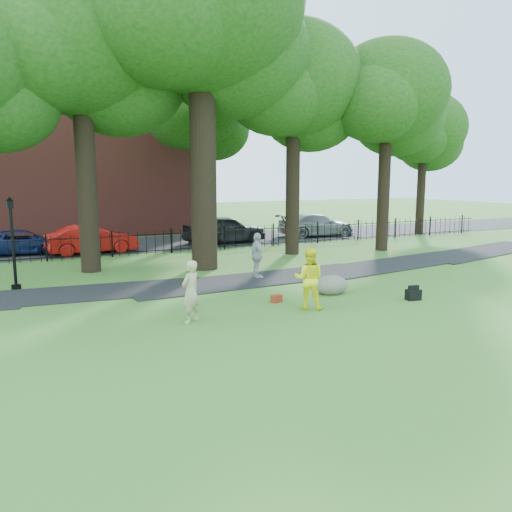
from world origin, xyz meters
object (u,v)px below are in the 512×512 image
man (309,279)px  lamppost (13,245)px  big_tree (203,21)px  boulder (331,283)px  red_sedan (92,239)px  woman (191,292)px

man → lamppost: lamppost is taller
big_tree → lamppost: size_ratio=4.42×
boulder → lamppost: lamppost is taller
boulder → lamppost: size_ratio=0.37×
man → boulder: size_ratio=1.56×
big_tree → lamppost: (-7.50, -1.02, -8.55)m
big_tree → red_sedan: 12.02m
woman → lamppost: bearing=-87.0°
woman → man: 3.63m
man → woman: bearing=32.2°
boulder → red_sedan: bearing=115.1°
woman → red_sedan: size_ratio=0.38×
woman → red_sedan: woman is taller
boulder → red_sedan: red_sedan is taller
woman → boulder: woman is taller
man → boulder: bearing=-106.8°
man → boulder: (1.74, 1.34, -0.58)m
big_tree → man: bearing=-87.3°
big_tree → boulder: 11.87m
woman → big_tree: bearing=-143.8°
big_tree → red_sedan: (-3.88, 6.41, -9.40)m
big_tree → woman: (-3.25, -7.49, -9.29)m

